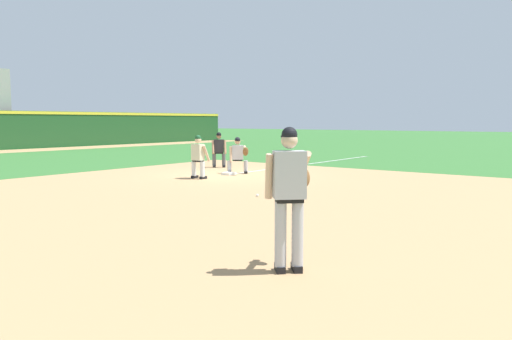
% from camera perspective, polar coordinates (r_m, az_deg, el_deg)
% --- Properties ---
extents(ground_plane, '(160.00, 160.00, 0.00)m').
position_cam_1_polar(ground_plane, '(17.88, -3.15, -0.55)').
color(ground_plane, '#336B2D').
extents(infield_dirt_patch, '(18.00, 18.00, 0.01)m').
position_cam_1_polar(infield_dirt_patch, '(12.15, -1.32, -3.49)').
color(infield_dirt_patch, tan).
rests_on(infield_dirt_patch, ground).
extents(foul_line_stripe, '(11.56, 0.10, 0.00)m').
position_cam_1_polar(foul_line_stripe, '(22.58, 6.39, 0.74)').
color(foul_line_stripe, white).
rests_on(foul_line_stripe, ground).
extents(first_base_bag, '(0.38, 0.38, 0.09)m').
position_cam_1_polar(first_base_bag, '(17.88, -3.15, -0.41)').
color(first_base_bag, white).
rests_on(first_base_bag, ground).
extents(baseball, '(0.07, 0.07, 0.07)m').
position_cam_1_polar(baseball, '(12.73, 0.15, -2.91)').
color(baseball, white).
rests_on(baseball, ground).
extents(pitcher, '(0.85, 0.56, 1.86)m').
position_cam_1_polar(pitcher, '(6.34, 3.90, -2.31)').
color(pitcher, black).
rests_on(pitcher, ground).
extents(first_baseman, '(0.75, 1.08, 1.34)m').
position_cam_1_polar(first_baseman, '(18.14, -2.05, 1.86)').
color(first_baseman, black).
rests_on(first_baseman, ground).
extents(baserunner, '(0.44, 0.60, 1.46)m').
position_cam_1_polar(baserunner, '(16.70, -6.62, 1.71)').
color(baserunner, black).
rests_on(baserunner, ground).
extents(umpire, '(0.67, 0.67, 1.46)m').
position_cam_1_polar(umpire, '(20.68, -4.26, 2.48)').
color(umpire, black).
rests_on(umpire, ground).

